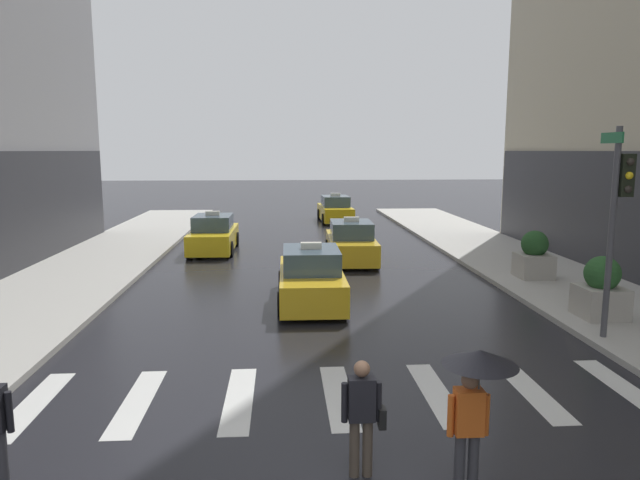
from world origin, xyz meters
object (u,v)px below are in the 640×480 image
pedestrian_with_umbrella (476,382)px  planter_mid_block (534,256)px  taxi_fourth (335,210)px  pedestrian_with_handbag (362,412)px  planter_near_corner (601,290)px  taxi_second (351,243)px  taxi_third (214,235)px  taxi_lead (311,278)px  traffic_light_pole (618,203)px

pedestrian_with_umbrella → planter_mid_block: bearing=62.6°
taxi_fourth → planter_mid_block: taxi_fourth is taller
pedestrian_with_handbag → planter_near_corner: size_ratio=1.03×
taxi_second → taxi_third: (-5.79, 2.60, 0.00)m
taxi_lead → pedestrian_with_handbag: bearing=-88.6°
pedestrian_with_umbrella → pedestrian_with_handbag: pedestrian_with_umbrella is taller
traffic_light_pole → taxi_third: bearing=129.3°
taxi_lead → pedestrian_with_umbrella: (1.60, -9.55, 0.79)m
taxi_second → taxi_lead: bearing=-107.2°
taxi_third → planter_mid_block: 13.32m
traffic_light_pole → taxi_fourth: size_ratio=1.04×
traffic_light_pole → taxi_fourth: bearing=100.2°
planter_mid_block → taxi_second: bearing=144.9°
taxi_fourth → taxi_lead: bearing=-97.4°
pedestrian_with_umbrella → planter_mid_block: 13.27m
taxi_lead → taxi_third: same height
taxi_second → pedestrian_with_umbrella: bearing=-91.2°
taxi_lead → taxi_fourth: same height
taxi_lead → taxi_fourth: bearing=82.6°
traffic_light_pole → taxi_fourth: (-4.18, 23.19, -2.53)m
traffic_light_pole → planter_mid_block: (1.01, 6.23, -2.38)m
traffic_light_pole → pedestrian_with_umbrella: traffic_light_pole is taller
traffic_light_pole → pedestrian_with_handbag: bearing=-141.9°
taxi_lead → planter_near_corner: (7.37, -2.47, 0.15)m
taxi_lead → pedestrian_with_handbag: size_ratio=2.76×
taxi_third → taxi_lead: bearing=-66.5°
planter_mid_block → pedestrian_with_umbrella: bearing=-117.4°
pedestrian_with_handbag → planter_near_corner: (7.14, 6.61, -0.06)m
taxi_lead → planter_near_corner: size_ratio=2.85×
planter_mid_block → traffic_light_pole: bearing=-99.2°
taxi_lead → taxi_second: 6.56m
taxi_third → pedestrian_with_handbag: (4.07, -17.94, 0.21)m
taxi_second → taxi_fourth: bearing=87.5°
taxi_second → pedestrian_with_umbrella: (-0.34, -15.82, 0.79)m
pedestrian_with_umbrella → planter_near_corner: pedestrian_with_umbrella is taller
taxi_fourth → pedestrian_with_handbag: 28.35m
planter_mid_block → pedestrian_with_handbag: bearing=-123.5°
taxi_lead → pedestrian_with_umbrella: bearing=-80.5°
traffic_light_pole → planter_near_corner: bearing=66.2°
taxi_fourth → planter_near_corner: taxi_fourth is taller
traffic_light_pole → taxi_second: (-4.75, 10.27, -2.53)m
pedestrian_with_umbrella → taxi_third: bearing=106.5°
taxi_fourth → pedestrian_with_handbag: bearing=-94.6°
taxi_lead → pedestrian_with_handbag: 9.08m
taxi_lead → taxi_third: 9.66m
taxi_third → pedestrian_with_umbrella: (5.45, -18.41, 0.79)m
traffic_light_pole → planter_near_corner: (0.68, 1.54, -2.38)m
pedestrian_with_handbag → planter_near_corner: 9.73m
traffic_light_pole → planter_mid_block: 6.75m
taxi_third → pedestrian_with_handbag: size_ratio=2.76×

